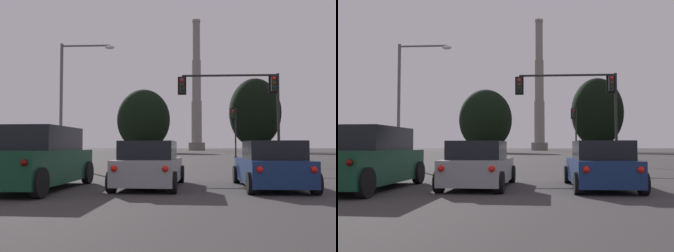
# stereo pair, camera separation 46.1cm
# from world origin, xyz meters

# --- Properties ---
(suv_left_lane_second) EXTENTS (2.30, 4.98, 1.86)m
(suv_left_lane_second) POSITION_xyz_m (-3.49, 11.38, 0.90)
(suv_left_lane_second) COLOR #0F3823
(suv_left_lane_second) RESTS_ON ground_plane
(hatchback_right_lane_second) EXTENTS (1.91, 4.11, 1.44)m
(hatchback_right_lane_second) POSITION_xyz_m (3.48, 12.04, 0.66)
(hatchback_right_lane_second) COLOR navy
(hatchback_right_lane_second) RESTS_ON ground_plane
(hatchback_center_lane_second) EXTENTS (2.06, 4.17, 1.44)m
(hatchback_center_lane_second) POSITION_xyz_m (-0.21, 12.16, 0.66)
(hatchback_center_lane_second) COLOR gray
(hatchback_center_lane_second) RESTS_ON ground_plane
(traffic_light_far_right) EXTENTS (0.78, 0.50, 5.81)m
(traffic_light_far_right) POSITION_xyz_m (6.20, 46.40, 3.81)
(traffic_light_far_right) COLOR black
(traffic_light_far_right) RESTS_ON ground_plane
(traffic_light_overhead_right) EXTENTS (6.86, 0.50, 6.12)m
(traffic_light_overhead_right) POSITION_xyz_m (4.60, 26.19, 4.74)
(traffic_light_overhead_right) COLOR black
(traffic_light_overhead_right) RESTS_ON ground_plane
(street_lamp) EXTENTS (3.63, 0.36, 8.08)m
(street_lamp) POSITION_xyz_m (-6.85, 25.23, 5.04)
(street_lamp) COLOR #56565B
(street_lamp) RESTS_ON ground_plane
(smokestack) EXTENTS (5.34, 5.34, 42.10)m
(smokestack) POSITION_xyz_m (2.96, 124.98, 16.56)
(smokestack) COLOR slate
(smokestack) RESTS_ON ground_plane
(treeline_center_right) EXTENTS (10.85, 9.76, 15.64)m
(treeline_center_right) POSITION_xyz_m (14.58, 83.11, 8.40)
(treeline_center_right) COLOR black
(treeline_center_right) RESTS_ON ground_plane
(treeline_right_mid) EXTENTS (10.98, 9.88, 13.10)m
(treeline_right_mid) POSITION_xyz_m (-8.66, 80.51, 6.79)
(treeline_right_mid) COLOR black
(treeline_right_mid) RESTS_ON ground_plane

